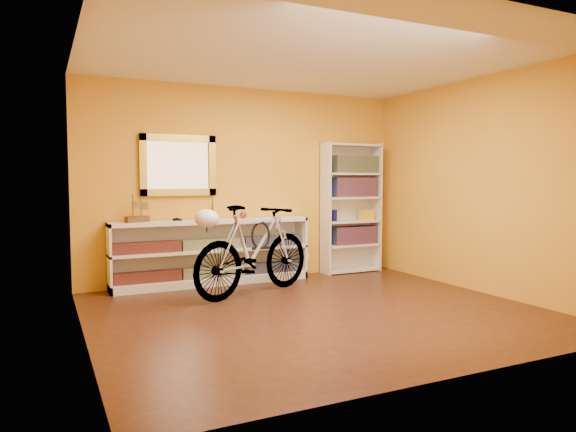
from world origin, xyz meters
name	(u,v)px	position (x,y,z in m)	size (l,w,h in m)	color
floor	(317,312)	(0.00, 0.00, -0.01)	(4.50, 4.00, 0.01)	black
ceiling	(318,56)	(0.00, 0.00, 2.60)	(4.50, 4.00, 0.01)	silver
back_wall	(247,184)	(0.00, 2.00, 1.30)	(4.50, 0.01, 2.60)	gold
left_wall	(80,188)	(-2.25, 0.00, 1.30)	(0.01, 4.00, 2.60)	gold
right_wall	(481,185)	(2.25, 0.00, 1.30)	(0.01, 4.00, 2.60)	gold
gilt_mirror	(179,165)	(-0.95, 1.97, 1.55)	(0.98, 0.06, 0.78)	olive
wall_socket	(306,257)	(0.90, 1.99, 0.25)	(0.09, 0.01, 0.09)	silver
console_unit	(213,252)	(-0.55, 1.81, 0.42)	(2.60, 0.35, 0.85)	silver
cd_row_lower	(214,272)	(-0.55, 1.79, 0.17)	(2.50, 0.13, 0.14)	black
cd_row_upper	(213,244)	(-0.55, 1.79, 0.54)	(2.50, 0.13, 0.14)	navy
model_ship	(137,208)	(-1.50, 1.81, 1.03)	(0.30, 0.11, 0.35)	#432B12
toy_car	(177,221)	(-1.01, 1.81, 0.85)	(0.00, 0.00, 0.00)	black
bronze_ornament	(212,207)	(-0.55, 1.81, 1.01)	(0.05, 0.05, 0.32)	brown
decorative_orb	(243,215)	(-0.13, 1.81, 0.90)	(0.10, 0.10, 0.10)	brown
bookcase	(351,208)	(1.57, 1.84, 0.95)	(0.90, 0.30, 1.90)	silver
book_row_a	(354,235)	(1.62, 1.84, 0.55)	(0.70, 0.22, 0.26)	maroon
book_row_b	(354,187)	(1.62, 1.84, 1.25)	(0.70, 0.22, 0.28)	maroon
book_row_c	(354,164)	(1.62, 1.84, 1.59)	(0.70, 0.22, 0.25)	#174852
travel_mug	(334,215)	(1.28, 1.82, 0.85)	(0.07, 0.07, 0.17)	navy
red_tin	(339,166)	(1.37, 1.87, 1.56)	(0.15, 0.15, 0.19)	maroon
yellow_bag	(367,215)	(1.82, 1.80, 0.84)	(0.20, 0.13, 0.15)	yellow
bicycle	(254,250)	(-0.29, 1.03, 0.54)	(1.83, 0.47, 1.08)	silver
helmet	(207,218)	(-0.94, 0.78, 0.95)	(0.27, 0.25, 0.20)	white
u_lock	(261,235)	(-0.19, 1.07, 0.70)	(0.25, 0.25, 0.03)	black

